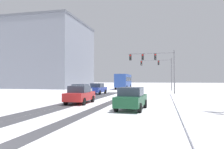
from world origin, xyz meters
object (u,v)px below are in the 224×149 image
Objects in this scene: traffic_signal_far_right at (160,67)px; car_dark_green_fourth at (131,98)px; office_building_far_left_block at (33,56)px; car_silver_second at (81,91)px; car_red_third at (80,95)px; bus_oncoming at (124,80)px; traffic_signal_near_right at (155,62)px; car_blue_lead at (97,89)px.

car_dark_green_fourth is (-1.56, -29.47, -3.84)m from traffic_signal_far_right.
car_dark_green_fourth is 0.14× the size of office_building_far_left_block.
car_red_third is at bearing -69.08° from car_silver_second.
traffic_signal_near_right is at bearing -65.51° from bus_oncoming.
traffic_signal_far_right reaches higher than bus_oncoming.
office_building_far_left_block is at bearing 172.42° from bus_oncoming.
car_blue_lead is at bearing -123.28° from traffic_signal_far_right.
traffic_signal_far_right reaches higher than car_dark_green_fourth.
office_building_far_left_block is (-34.01, 20.88, 3.92)m from traffic_signal_near_right.
office_building_far_left_block is (-32.97, 38.24, 7.92)m from car_dark_green_fourth.
bus_oncoming reaches higher than car_silver_second.
traffic_signal_near_right is 0.62× the size of bus_oncoming.
car_dark_green_fourth is (-1.04, -17.36, -4.00)m from traffic_signal_near_right.
traffic_signal_far_right is 1.55× the size of car_blue_lead.
car_silver_second is 1.00× the size of car_red_third.
car_dark_green_fourth is at bearing -51.08° from car_silver_second.
traffic_signal_near_right reaches higher than car_red_third.
traffic_signal_far_right is at bearing 65.42° from car_silver_second.
bus_oncoming is at bearing 114.49° from traffic_signal_near_right.
bus_oncoming is (0.53, 18.99, 1.18)m from car_blue_lead.
traffic_signal_far_right is at bearing 86.96° from car_dark_green_fourth.
car_silver_second is 12.11m from car_dark_green_fourth.
traffic_signal_far_right is 1.57× the size of car_red_third.
car_red_third is 0.37× the size of bus_oncoming.
traffic_signal_far_right is 10.33m from bus_oncoming.
car_silver_second is at bearing 128.92° from car_dark_green_fourth.
bus_oncoming is at bearing 93.14° from car_red_third.
car_blue_lead is 12.99m from car_red_third.
bus_oncoming is (-6.89, 34.77, 1.18)m from car_dark_green_fourth.
car_silver_second and car_red_third have the same top height.
car_red_third is (2.28, -12.79, 0.00)m from car_blue_lead.
car_blue_lead and car_silver_second have the same top height.
office_building_far_left_block is (-25.36, 28.82, 7.92)m from car_silver_second.
car_dark_green_fourth is (7.61, -9.42, 0.00)m from car_silver_second.
car_silver_second is 1.00× the size of car_dark_green_fourth.
traffic_signal_near_right reaches higher than car_silver_second.
car_silver_second is at bearing -48.65° from office_building_far_left_block.
car_blue_lead is at bearing -41.33° from office_building_far_left_block.
car_blue_lead is 0.14× the size of office_building_far_left_block.
car_silver_second is (-0.18, -6.36, 0.00)m from car_blue_lead.
traffic_signal_near_right is at bearing 10.59° from car_blue_lead.
car_dark_green_fourth is (5.15, -2.99, 0.00)m from car_red_third.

